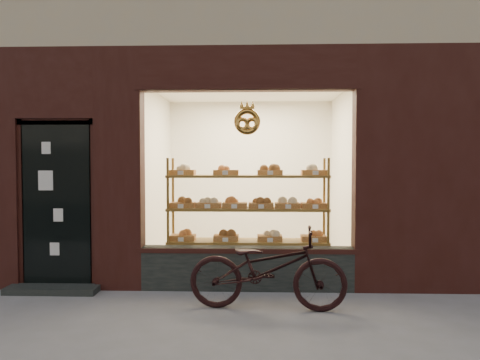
{
  "coord_description": "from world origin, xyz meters",
  "views": [
    {
      "loc": [
        0.57,
        -3.85,
        1.64
      ],
      "look_at": [
        0.36,
        2.0,
        1.42
      ],
      "focal_mm": 35.0,
      "sensor_mm": 36.0,
      "label": 1
    }
  ],
  "objects": [
    {
      "name": "display_shelf",
      "position": [
        0.45,
        2.55,
        0.87
      ],
      "size": [
        2.2,
        0.45,
        1.7
      ],
      "color": "brown",
      "rests_on": "ground"
    },
    {
      "name": "ground",
      "position": [
        0.0,
        0.0,
        0.0
      ],
      "size": [
        90.0,
        90.0,
        0.0
      ],
      "primitive_type": "plane",
      "color": "slate"
    },
    {
      "name": "bicycle",
      "position": [
        0.69,
        1.31,
        0.46
      ],
      "size": [
        1.79,
        0.75,
        0.92
      ],
      "primitive_type": "imported",
      "rotation": [
        0.0,
        0.0,
        1.49
      ],
      "color": "black",
      "rests_on": "ground"
    }
  ]
}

